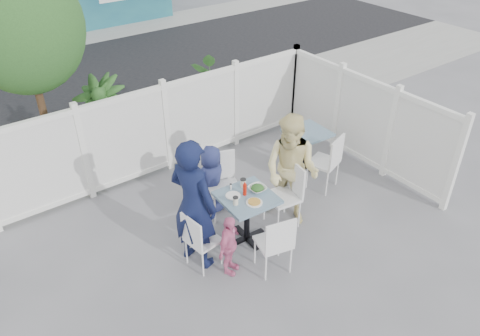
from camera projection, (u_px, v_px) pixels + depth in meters
ground at (246, 243)px, 6.74m from camera, size 80.00×80.00×0.00m
near_sidewalk at (132, 138)px, 9.30m from camera, size 24.00×2.60×0.01m
street at (68, 79)px, 11.79m from camera, size 24.00×5.00×0.01m
far_sidewalk at (32, 46)px, 13.88m from camera, size 24.00×1.60×0.01m
fence_back at (167, 129)px, 7.97m from camera, size 5.86×0.08×1.60m
fence_right at (363, 122)px, 8.20m from camera, size 0.08×3.66×1.60m
tree at (22, 28)px, 6.75m from camera, size 1.80×1.62×3.59m
potted_shrub_a at (103, 125)px, 8.00m from camera, size 1.28×1.28×1.67m
potted_shrub_b at (228, 96)px, 9.25m from camera, size 1.57×1.46×1.42m
main_table at (247, 206)px, 6.49m from camera, size 0.77×0.77×0.77m
spare_table at (307, 140)px, 8.13m from camera, size 0.70×0.70×0.72m
chair_left at (198, 238)px, 6.08m from camera, size 0.44×0.45×0.88m
chair_right at (288, 190)px, 6.84m from camera, size 0.50×0.51×1.00m
chair_back at (222, 179)px, 7.07m from camera, size 0.58×0.57×1.01m
chair_near at (276, 241)px, 5.98m from camera, size 0.51×0.49×0.93m
chair_spare at (329, 159)px, 7.57m from camera, size 0.56×0.55×0.99m
man at (194, 205)px, 5.96m from camera, size 0.66×0.80×1.89m
woman at (291, 171)px, 6.74m from camera, size 0.93×1.03×1.74m
boy at (212, 180)px, 7.09m from camera, size 0.60×0.44×1.13m
toddler at (229, 246)px, 6.04m from camera, size 0.57×0.46×0.91m
plate_main at (254, 203)px, 6.27m from camera, size 0.23×0.23×0.01m
plate_side at (233, 196)px, 6.40m from camera, size 0.21×0.21×0.01m
salad_bowl at (257, 189)px, 6.50m from camera, size 0.24×0.24×0.06m
coffee_cup_a at (236, 201)px, 6.22m from camera, size 0.07×0.07×0.11m
coffee_cup_b at (243, 183)px, 6.55m from camera, size 0.08×0.08×0.12m
ketchup_bottle at (245, 190)px, 6.38m from camera, size 0.05×0.05×0.17m
salt_shaker at (231, 187)px, 6.52m from camera, size 0.03×0.03×0.07m
pepper_shaker at (231, 186)px, 6.53m from camera, size 0.03×0.03×0.08m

